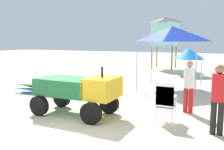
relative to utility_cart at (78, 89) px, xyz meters
The scene contains 9 objects.
ground 1.54m from the utility_cart, 64.52° to the right, with size 80.00×80.00×0.00m, color beige.
utility_cart is the anchor object (origin of this frame).
stacked_plastic_chairs 2.56m from the utility_cart, ahead, with size 0.48×0.48×1.11m.
surfboard_pile 3.65m from the utility_cart, 149.83° to the left, with size 2.54×0.75×0.40m.
lifeguard_near_left 3.84m from the utility_cart, ahead, with size 0.32×0.32×1.69m.
lifeguard_near_center 3.38m from the utility_cart, 29.03° to the left, with size 0.32×0.32×1.63m.
popup_canopy 5.98m from the utility_cart, 73.61° to the left, with size 2.55×2.55×2.89m.
lifeguard_tower 13.60m from the utility_cart, 92.32° to the left, with size 1.98×1.98×4.04m.
beach_umbrella_left 10.32m from the utility_cart, 80.14° to the left, with size 1.99×1.99×1.75m.
Camera 1 is at (3.39, -5.02, 2.24)m, focal length 40.08 mm.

